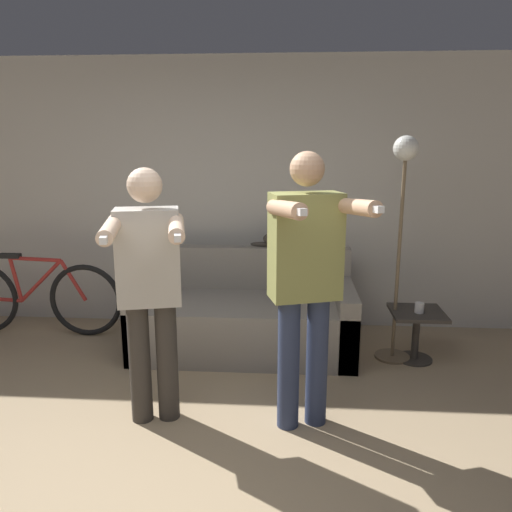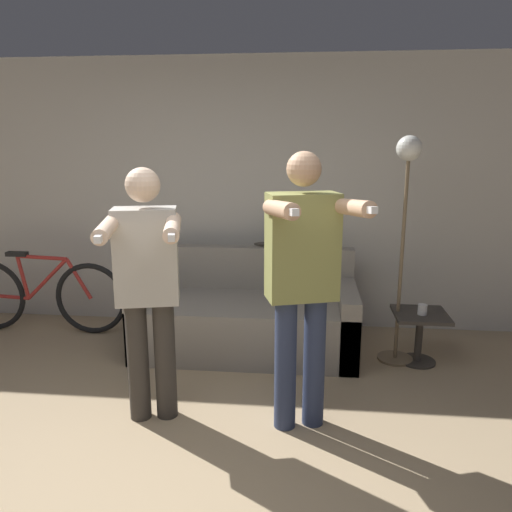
# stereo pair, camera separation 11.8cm
# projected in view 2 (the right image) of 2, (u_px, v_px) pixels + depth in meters

# --- Properties ---
(wall_back) EXTENTS (10.00, 0.05, 2.60)m
(wall_back) POSITION_uv_depth(u_px,v_px,m) (229.00, 195.00, 4.88)
(wall_back) COLOR beige
(wall_back) RESTS_ON ground_plane
(couch) EXTENTS (1.90, 0.91, 0.86)m
(couch) POSITION_uv_depth(u_px,v_px,m) (247.00, 318.00, 4.43)
(couch) COLOR gray
(couch) RESTS_ON ground_plane
(person_left) EXTENTS (0.56, 0.74, 1.67)m
(person_left) POSITION_uv_depth(u_px,v_px,m) (147.00, 281.00, 3.15)
(person_left) COLOR #38332D
(person_left) RESTS_ON ground_plane
(person_right) EXTENTS (0.62, 0.77, 1.77)m
(person_right) POSITION_uv_depth(u_px,v_px,m) (303.00, 275.00, 3.04)
(person_right) COLOR #2D3856
(person_right) RESTS_ON ground_plane
(cat) EXTENTS (0.55, 0.13, 0.19)m
(cat) POSITION_uv_depth(u_px,v_px,m) (290.00, 238.00, 4.58)
(cat) COLOR #3D3833
(cat) RESTS_ON couch
(floor_lamp) EXTENTS (0.30, 0.30, 1.86)m
(floor_lamp) POSITION_uv_depth(u_px,v_px,m) (406.00, 201.00, 3.95)
(floor_lamp) COLOR #756047
(floor_lamp) RESTS_ON ground_plane
(side_table) EXTENTS (0.43, 0.43, 0.44)m
(side_table) POSITION_uv_depth(u_px,v_px,m) (420.00, 327.00, 4.14)
(side_table) COLOR #38332D
(side_table) RESTS_ON ground_plane
(cup) EXTENTS (0.07, 0.07, 0.09)m
(cup) POSITION_uv_depth(u_px,v_px,m) (422.00, 310.00, 4.07)
(cup) COLOR white
(cup) RESTS_ON side_table
(bicycle) EXTENTS (1.71, 0.07, 0.79)m
(bicycle) POSITION_uv_depth(u_px,v_px,m) (40.00, 295.00, 4.81)
(bicycle) COLOR black
(bicycle) RESTS_ON ground_plane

